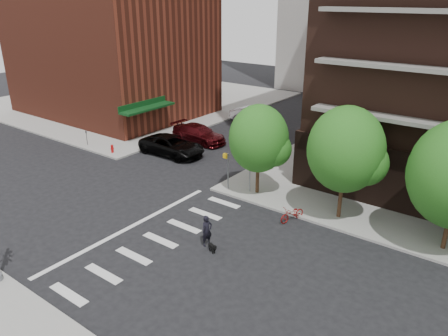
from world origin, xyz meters
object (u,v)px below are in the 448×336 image
at_px(parked_car_black, 172,146).
at_px(dog_walker, 207,231).
at_px(scooter, 292,214).
at_px(parked_car_silver, 253,115).
at_px(fire_hydrant, 112,148).
at_px(parked_car_maroon, 199,134).

relative_size(parked_car_black, dog_walker, 3.34).
xyz_separation_m(parked_car_black, dog_walker, (11.68, -9.60, 0.06)).
xyz_separation_m(scooter, dog_walker, (-2.41, -5.29, 0.41)).
bearing_deg(parked_car_silver, dog_walker, -155.87).
xyz_separation_m(parked_car_silver, scooter, (14.14, -17.02, -0.33)).
relative_size(fire_hydrant, parked_car_silver, 0.15).
bearing_deg(parked_car_silver, parked_car_maroon, 174.00).
height_order(fire_hydrant, dog_walker, dog_walker).
xyz_separation_m(parked_car_maroon, dog_walker, (12.09, -13.69, 0.08)).
bearing_deg(scooter, parked_car_black, 179.93).
bearing_deg(dog_walker, parked_car_silver, 42.35).
bearing_deg(dog_walker, parked_car_black, 65.19).
xyz_separation_m(parked_car_maroon, scooter, (14.50, -8.40, -0.33)).
bearing_deg(fire_hydrant, dog_walker, -22.47).
bearing_deg(parked_car_maroon, dog_walker, -135.54).
distance_m(parked_car_black, scooter, 14.74).
bearing_deg(scooter, fire_hydrant, -167.11).
distance_m(fire_hydrant, dog_walker, 17.25).
bearing_deg(scooter, parked_car_maroon, 166.85).
height_order(parked_car_black, scooter, parked_car_black).
bearing_deg(parked_car_silver, scooter, -143.88).
bearing_deg(fire_hydrant, scooter, -4.05).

